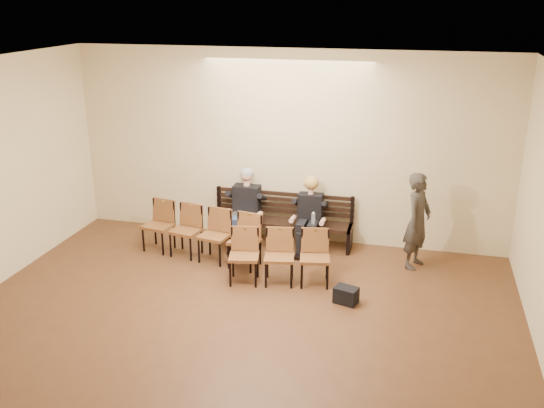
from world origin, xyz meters
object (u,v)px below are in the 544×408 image
(seated_woman, at_px, (309,217))
(chair_row_front, at_px, (200,234))
(bench, at_px, (281,232))
(water_bottle, at_px, (313,225))
(passerby, at_px, (418,214))
(seated_man, at_px, (245,206))
(laptop, at_px, (242,216))
(chair_row_back, at_px, (279,258))
(bag, at_px, (346,295))

(seated_woman, bearing_deg, chair_row_front, -154.55)
(bench, distance_m, water_bottle, 0.82)
(passerby, height_order, chair_row_front, passerby)
(seated_man, xyz_separation_m, laptop, (-0.03, -0.13, -0.14))
(seated_woman, height_order, chair_row_back, seated_woman)
(seated_woman, relative_size, chair_row_back, 0.79)
(seated_woman, height_order, passerby, passerby)
(bench, height_order, laptop, laptop)
(water_bottle, relative_size, passerby, 0.12)
(bag, xyz_separation_m, chair_row_front, (-2.68, 1.01, 0.33))
(chair_row_front, distance_m, chair_row_back, 1.68)
(chair_row_back, bearing_deg, chair_row_front, 148.03)
(bench, distance_m, seated_woman, 0.68)
(seated_woman, relative_size, bag, 3.66)
(bench, xyz_separation_m, passerby, (2.41, -0.40, 0.72))
(chair_row_back, bearing_deg, bag, -30.05)
(seated_man, distance_m, laptop, 0.19)
(bag, bearing_deg, passerby, 58.82)
(seated_man, distance_m, chair_row_front, 1.05)
(bag, relative_size, chair_row_front, 0.15)
(seated_man, height_order, water_bottle, seated_man)
(seated_man, xyz_separation_m, water_bottle, (1.30, -0.24, -0.16))
(seated_man, relative_size, bag, 4.22)
(bench, bearing_deg, water_bottle, -28.82)
(chair_row_back, bearing_deg, water_bottle, 64.89)
(bench, distance_m, laptop, 0.80)
(seated_man, bearing_deg, laptop, -101.38)
(laptop, xyz_separation_m, passerby, (3.08, -0.15, 0.36))
(seated_man, distance_m, seated_woman, 1.19)
(water_bottle, height_order, bag, water_bottle)
(passerby, bearing_deg, bench, 102.56)
(chair_row_front, bearing_deg, seated_woman, 36.04)
(passerby, bearing_deg, water_bottle, 110.71)
(water_bottle, xyz_separation_m, passerby, (1.76, -0.04, 0.38))
(seated_woman, xyz_separation_m, passerby, (1.87, -0.28, 0.32))
(chair_row_front, xyz_separation_m, chair_row_back, (1.56, -0.62, -0.01))
(bag, xyz_separation_m, passerby, (0.95, 1.58, 0.82))
(laptop, xyz_separation_m, chair_row_front, (-0.55, -0.71, -0.13))
(bench, distance_m, seated_man, 0.82)
(seated_man, height_order, bag, seated_man)
(bench, bearing_deg, bag, -53.52)
(seated_woman, relative_size, water_bottle, 5.58)
(bench, height_order, passerby, passerby)
(seated_woman, xyz_separation_m, bag, (0.92, -1.85, -0.50))
(bench, xyz_separation_m, bag, (1.46, -1.97, -0.10))
(chair_row_front, bearing_deg, water_bottle, 28.27)
(bench, xyz_separation_m, chair_row_back, (0.34, -1.57, 0.22))
(laptop, bearing_deg, water_bottle, -18.09)
(seated_woman, height_order, water_bottle, seated_woman)
(bag, bearing_deg, laptop, 141.02)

